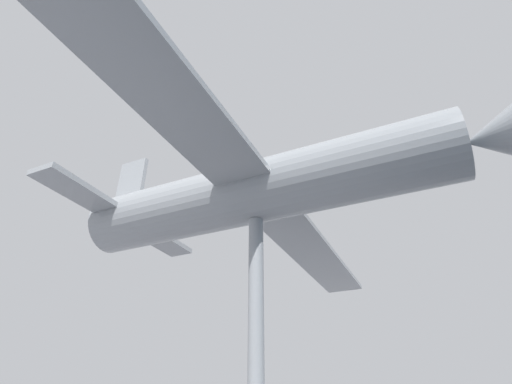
# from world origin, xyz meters

# --- Properties ---
(support_pylon_central) EXTENTS (0.41, 0.41, 6.96)m
(support_pylon_central) POSITION_xyz_m (0.00, 0.00, 3.48)
(support_pylon_central) COLOR #999EA3
(support_pylon_central) RESTS_ON ground_plane
(suspended_airplane) EXTENTS (21.53, 13.35, 3.44)m
(suspended_airplane) POSITION_xyz_m (-0.06, 0.26, 7.91)
(suspended_airplane) COLOR #93999E
(suspended_airplane) RESTS_ON support_pylon_central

